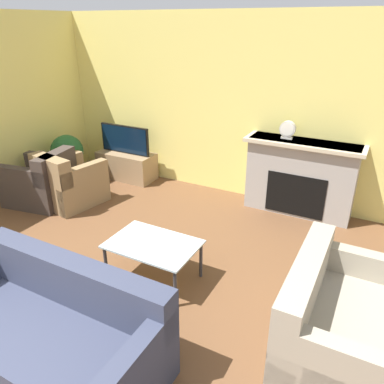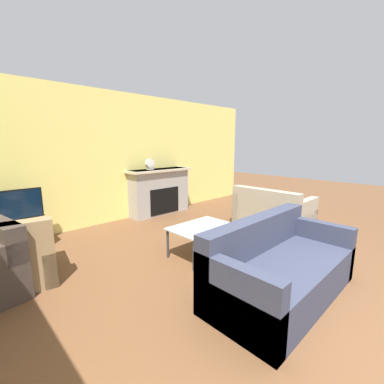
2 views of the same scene
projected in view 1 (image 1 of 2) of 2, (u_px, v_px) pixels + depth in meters
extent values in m
cube|color=#EADB72|center=(227.00, 108.00, 5.65)|extent=(8.77, 0.06, 2.70)
cube|color=#9E9993|center=(300.00, 178.00, 5.27)|extent=(1.47, 0.39, 1.07)
cube|color=black|center=(295.00, 195.00, 5.19)|extent=(0.81, 0.01, 0.60)
cube|color=beige|center=(304.00, 144.00, 5.03)|extent=(1.59, 0.45, 0.05)
cube|color=#997A56|center=(127.00, 165.00, 6.57)|extent=(1.01, 0.47, 0.47)
cube|color=black|center=(125.00, 139.00, 6.37)|extent=(0.95, 0.05, 0.48)
cube|color=black|center=(124.00, 140.00, 6.35)|extent=(0.91, 0.01, 0.44)
cube|color=#33384C|center=(48.00, 347.00, 2.93)|extent=(1.88, 0.88, 0.42)
cube|color=#33384C|center=(73.00, 281.00, 3.04)|extent=(1.88, 0.20, 0.40)
cube|color=#33384C|center=(138.00, 382.00, 2.51)|extent=(0.14, 0.88, 0.66)
cube|color=#9E937F|center=(343.00, 334.00, 3.05)|extent=(0.91, 1.34, 0.42)
cube|color=#9E937F|center=(306.00, 281.00, 3.04)|extent=(0.20, 1.34, 0.40)
cube|color=#9E937F|center=(334.00, 380.00, 2.52)|extent=(0.91, 0.14, 0.66)
cube|color=#9E937F|center=(355.00, 281.00, 3.48)|extent=(0.91, 0.14, 0.66)
cube|color=#3D332D|center=(40.00, 189.00, 5.71)|extent=(0.99, 0.90, 0.42)
cube|color=#3D332D|center=(55.00, 166.00, 5.44)|extent=(0.33, 0.79, 0.40)
cube|color=#3D332D|center=(52.00, 174.00, 5.93)|extent=(0.88, 0.28, 0.66)
cube|color=#3D332D|center=(25.00, 190.00, 5.39)|extent=(0.88, 0.28, 0.66)
cube|color=#8C704C|center=(73.00, 190.00, 5.68)|extent=(0.86, 0.94, 0.42)
cube|color=#8C704C|center=(50.00, 170.00, 5.28)|extent=(0.75, 0.32, 0.40)
cube|color=#8C704C|center=(84.00, 187.00, 5.46)|extent=(0.28, 0.84, 0.66)
cube|color=#8C704C|center=(60.00, 178.00, 5.79)|extent=(0.28, 0.84, 0.66)
cylinder|color=#333338|center=(106.00, 264.00, 3.93)|extent=(0.04, 0.04, 0.43)
cylinder|color=#333338|center=(175.00, 289.00, 3.57)|extent=(0.04, 0.04, 0.43)
cylinder|color=#333338|center=(137.00, 240.00, 4.36)|extent=(0.04, 0.04, 0.43)
cylinder|color=#333338|center=(201.00, 260.00, 4.00)|extent=(0.04, 0.04, 0.43)
cube|color=silver|center=(153.00, 244.00, 3.87)|extent=(0.92, 0.62, 0.02)
cylinder|color=beige|center=(71.00, 177.00, 6.46)|extent=(0.22, 0.22, 0.19)
cylinder|color=#4C3823|center=(69.00, 167.00, 6.39)|extent=(0.03, 0.03, 0.16)
sphere|color=#235628|center=(67.00, 151.00, 6.27)|extent=(0.53, 0.53, 0.53)
cube|color=beige|center=(287.00, 138.00, 5.15)|extent=(0.15, 0.07, 0.03)
cylinder|color=beige|center=(288.00, 129.00, 5.10)|extent=(0.22, 0.07, 0.22)
cylinder|color=white|center=(287.00, 129.00, 5.07)|extent=(0.18, 0.00, 0.18)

